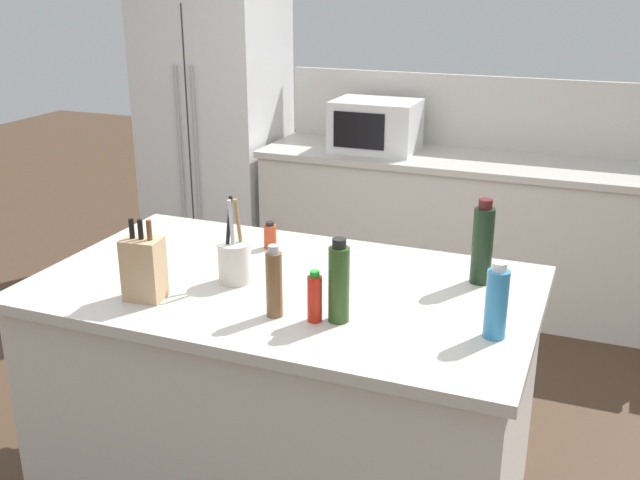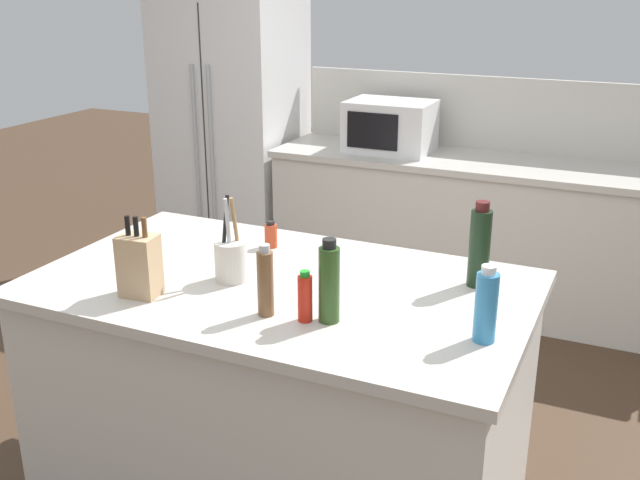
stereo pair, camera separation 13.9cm
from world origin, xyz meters
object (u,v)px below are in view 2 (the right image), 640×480
(utensil_crock, at_px, (231,259))
(olive_oil_bottle, at_px, (329,283))
(knife_block, at_px, (139,265))
(spice_jar_paprika, at_px, (271,235))
(microwave, at_px, (390,126))
(dish_soap_bottle, at_px, (486,306))
(refrigerator, at_px, (233,134))
(pepper_grinder, at_px, (265,282))
(hot_sauce_bottle, at_px, (305,297))
(wine_bottle, at_px, (480,247))

(utensil_crock, height_order, olive_oil_bottle, utensil_crock)
(knife_block, distance_m, spice_jar_paprika, 0.65)
(microwave, height_order, spice_jar_paprika, microwave)
(knife_block, height_order, spice_jar_paprika, knife_block)
(knife_block, bearing_deg, microwave, 82.45)
(dish_soap_bottle, bearing_deg, refrigerator, 134.06)
(utensil_crock, relative_size, pepper_grinder, 1.30)
(knife_block, distance_m, olive_oil_bottle, 0.69)
(refrigerator, height_order, utensil_crock, refrigerator)
(knife_block, height_order, pepper_grinder, knife_block)
(utensil_crock, bearing_deg, microwave, 94.68)
(knife_block, distance_m, utensil_crock, 0.33)
(refrigerator, xyz_separation_m, pepper_grinder, (1.63, -2.51, 0.12))
(dish_soap_bottle, xyz_separation_m, olive_oil_bottle, (-0.49, -0.07, 0.02))
(hot_sauce_bottle, height_order, dish_soap_bottle, dish_soap_bottle)
(dish_soap_bottle, relative_size, olive_oil_bottle, 0.88)
(dish_soap_bottle, bearing_deg, knife_block, -172.46)
(utensil_crock, height_order, pepper_grinder, utensil_crock)
(microwave, relative_size, dish_soap_bottle, 2.13)
(refrigerator, relative_size, olive_oil_bottle, 6.65)
(spice_jar_paprika, relative_size, pepper_grinder, 0.46)
(microwave, distance_m, olive_oil_bottle, 2.51)
(microwave, xyz_separation_m, spice_jar_paprika, (0.15, -1.88, -0.11))
(pepper_grinder, bearing_deg, microwave, 100.16)
(knife_block, xyz_separation_m, spice_jar_paprika, (0.18, 0.62, -0.06))
(refrigerator, bearing_deg, knife_block, -65.75)
(microwave, distance_m, pepper_grinder, 2.50)
(microwave, xyz_separation_m, knife_block, (-0.03, -2.51, -0.05))
(knife_block, bearing_deg, hot_sauce_bottle, -1.78)
(refrigerator, xyz_separation_m, dish_soap_bottle, (2.32, -2.40, 0.12))
(knife_block, bearing_deg, utensil_crock, 42.17)
(refrigerator, height_order, knife_block, refrigerator)
(knife_block, bearing_deg, pepper_grinder, -1.76)
(hot_sauce_bottle, bearing_deg, knife_block, -174.97)
(microwave, height_order, pepper_grinder, microwave)
(refrigerator, height_order, microwave, refrigerator)
(hot_sauce_bottle, xyz_separation_m, olive_oil_bottle, (0.07, 0.03, 0.05))
(hot_sauce_bottle, relative_size, wine_bottle, 0.55)
(hot_sauce_bottle, relative_size, dish_soap_bottle, 0.70)
(spice_jar_paprika, distance_m, olive_oil_bottle, 0.74)
(utensil_crock, relative_size, olive_oil_bottle, 1.13)
(refrigerator, xyz_separation_m, olive_oil_bottle, (1.83, -2.47, 0.13))
(wine_bottle, bearing_deg, dish_soap_bottle, -74.06)
(knife_block, height_order, dish_soap_bottle, knife_block)
(spice_jar_paprika, bearing_deg, olive_oil_bottle, -47.11)
(utensil_crock, height_order, dish_soap_bottle, utensil_crock)
(pepper_grinder, height_order, dish_soap_bottle, dish_soap_bottle)
(knife_block, distance_m, wine_bottle, 1.20)
(olive_oil_bottle, distance_m, wine_bottle, 0.62)
(refrigerator, xyz_separation_m, utensil_crock, (1.37, -2.31, 0.08))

